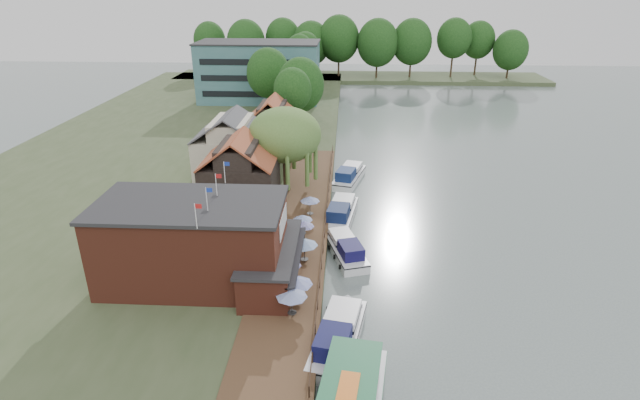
{
  "coord_description": "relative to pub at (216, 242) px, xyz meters",
  "views": [
    {
      "loc": [
        -3.39,
        -37.25,
        24.63
      ],
      "look_at": [
        -6.0,
        12.0,
        3.0
      ],
      "focal_mm": 28.0,
      "sensor_mm": 36.0,
      "label": 1
    }
  ],
  "objects": [
    {
      "name": "umbrella_2",
      "position": [
        6.12,
        -0.55,
        -2.36
      ],
      "size": [
        2.12,
        2.12,
        2.38
      ],
      "primitive_type": null,
      "color": "#211A90",
      "rests_on": "quay_deck"
    },
    {
      "name": "umbrella_0",
      "position": [
        6.82,
        -5.01,
        -2.36
      ],
      "size": [
        2.41,
        2.41,
        2.38
      ],
      "primitive_type": null,
      "color": "navy",
      "rests_on": "quay_deck"
    },
    {
      "name": "umbrella_5",
      "position": [
        6.51,
        8.15,
        -2.36
      ],
      "size": [
        2.04,
        2.04,
        2.38
      ],
      "primitive_type": null,
      "color": "#1B3C95",
      "rests_on": "quay_deck"
    },
    {
      "name": "bank_tree_2",
      "position": [
        -4.19,
        58.68,
        2.61
      ],
      "size": [
        8.15,
        8.15,
        12.52
      ],
      "primitive_type": null,
      "color": "#143811",
      "rests_on": "land_bank"
    },
    {
      "name": "cottage_b",
      "position": [
        -4.0,
        25.0,
        0.6
      ],
      "size": [
        9.6,
        8.6,
        8.5
      ],
      "primitive_type": null,
      "color": "beige",
      "rests_on": "land_bank"
    },
    {
      "name": "bank_tree_1",
      "position": [
        2.68,
        50.2,
        2.35
      ],
      "size": [
        8.13,
        8.13,
        12.01
      ],
      "primitive_type": null,
      "color": "#143811",
      "rests_on": "land_bank"
    },
    {
      "name": "cruiser_0",
      "position": [
        10.38,
        -6.78,
        -3.42
      ],
      "size": [
        5.09,
        10.54,
        2.46
      ],
      "primitive_type": null,
      "rotation": [
        0.0,
        0.0,
        -0.19
      ],
      "color": "white",
      "rests_on": "ground"
    },
    {
      "name": "bank_tree_5",
      "position": [
        -0.08,
        95.58,
        2.43
      ],
      "size": [
        7.48,
        7.48,
        12.17
      ],
      "primitive_type": null,
      "color": "#143811",
      "rests_on": "land_bank"
    },
    {
      "name": "cruiser_1",
      "position": [
        10.86,
        6.36,
        -3.58
      ],
      "size": [
        5.4,
        9.43,
        2.14
      ],
      "primitive_type": null,
      "rotation": [
        0.0,
        0.0,
        0.3
      ],
      "color": "silver",
      "rests_on": "ground"
    },
    {
      "name": "umbrella_1",
      "position": [
        7.1,
        -3.29,
        -2.36
      ],
      "size": [
        2.42,
        2.42,
        2.38
      ],
      "primitive_type": null,
      "color": "#1B2E99",
      "rests_on": "quay_deck"
    },
    {
      "name": "umbrella_4",
      "position": [
        6.81,
        6.74,
        -2.36
      ],
      "size": [
        1.97,
        1.97,
        2.38
      ],
      "primitive_type": null,
      "color": "navy",
      "rests_on": "quay_deck"
    },
    {
      "name": "willow",
      "position": [
        3.5,
        20.0,
        1.56
      ],
      "size": [
        8.6,
        8.6,
        10.43
      ],
      "primitive_type": null,
      "color": "#476B2D",
      "rests_on": "land_bank"
    },
    {
      "name": "hotel_block",
      "position": [
        -8.0,
        71.0,
        2.5
      ],
      "size": [
        25.4,
        12.4,
        12.3
      ],
      "primitive_type": null,
      "color": "#38666B",
      "rests_on": "land_bank"
    },
    {
      "name": "cruiser_3",
      "position": [
        11.19,
        26.21,
        -3.49
      ],
      "size": [
        5.43,
        10.09,
        2.32
      ],
      "primitive_type": null,
      "rotation": [
        0.0,
        0.0,
        -0.25
      ],
      "color": "white",
      "rests_on": "ground"
    },
    {
      "name": "bank_tree_3",
      "position": [
        -1.5,
        79.66,
        2.24
      ],
      "size": [
        8.79,
        8.79,
        11.78
      ],
      "primitive_type": null,
      "color": "#143811",
      "rests_on": "land_bank"
    },
    {
      "name": "quay_deck",
      "position": [
        6.0,
        11.0,
        -3.6
      ],
      "size": [
        6.0,
        50.0,
        0.1
      ],
      "primitive_type": "cube",
      "color": "#47301E",
      "rests_on": "land_bank"
    },
    {
      "name": "umbrella_3",
      "position": [
        7.12,
        3.01,
        -2.36
      ],
      "size": [
        2.46,
        2.46,
        2.38
      ],
      "primitive_type": null,
      "color": "#1A4B91",
      "rests_on": "quay_deck"
    },
    {
      "name": "quay_rail",
      "position": [
        8.7,
        11.5,
        -3.15
      ],
      "size": [
        0.2,
        49.0,
        1.0
      ],
      "primitive_type": null,
      "color": "black",
      "rests_on": "land_bank"
    },
    {
      "name": "bank_tree_0",
      "position": [
        2.02,
        43.13,
        2.03
      ],
      "size": [
        6.11,
        6.11,
        11.36
      ],
      "primitive_type": null,
      "color": "#143811",
      "rests_on": "land_bank"
    },
    {
      "name": "ground",
      "position": [
        14.0,
        1.0,
        -4.65
      ],
      "size": [
        260.0,
        260.0,
        0.0
      ],
      "primitive_type": "plane",
      "color": "#556362",
      "rests_on": "ground"
    },
    {
      "name": "bank_tree_4",
      "position": [
        -0.96,
        88.27,
        2.5
      ],
      "size": [
        6.64,
        6.64,
        12.3
      ],
      "primitive_type": null,
      "color": "#143811",
      "rests_on": "land_bank"
    },
    {
      "name": "cottage_c",
      "position": [
        0.0,
        34.0,
        0.6
      ],
      "size": [
        7.6,
        7.6,
        8.5
      ],
      "primitive_type": null,
      "color": "black",
      "rests_on": "land_bank"
    },
    {
      "name": "pub",
      "position": [
        0.0,
        0.0,
        0.0
      ],
      "size": [
        20.0,
        11.0,
        7.3
      ],
      "primitive_type": null,
      "color": "maroon",
      "rests_on": "land_bank"
    },
    {
      "name": "land_bank",
      "position": [
        -16.0,
        36.0,
        -4.15
      ],
      "size": [
        50.0,
        140.0,
        1.0
      ],
      "primitive_type": "cube",
      "color": "#384728",
      "rests_on": "ground"
    },
    {
      "name": "umbrella_6",
      "position": [
        6.93,
        12.81,
        -2.36
      ],
      "size": [
        2.12,
        2.12,
        2.38
      ],
      "primitive_type": null,
      "color": "navy",
      "rests_on": "quay_deck"
    },
    {
      "name": "cottage_a",
      "position": [
        -1.0,
        15.0,
        0.6
      ],
      "size": [
        8.6,
        7.6,
        8.5
      ],
      "primitive_type": null,
      "color": "black",
      "rests_on": "land_bank"
    },
    {
      "name": "swan",
      "position": [
        10.79,
        -10.59,
        -4.43
      ],
      "size": [
        0.44,
        0.44,
        0.44
      ],
      "primitive_type": "sphere",
      "color": "white",
      "rests_on": "ground"
    },
    {
      "name": "cruiser_2",
      "position": [
        10.29,
        14.46,
        -3.46
      ],
      "size": [
        4.6,
        10.22,
        2.39
      ],
      "primitive_type": null,
      "rotation": [
        0.0,
        0.0,
        -0.15
      ],
      "color": "silver",
      "rests_on": "ground"
    }
  ]
}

